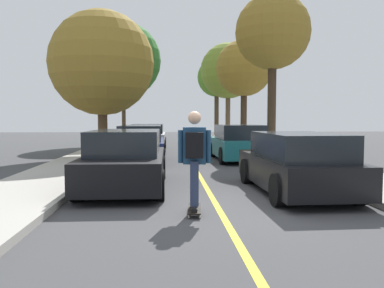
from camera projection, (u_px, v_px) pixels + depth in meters
name	position (u px, v px, depth m)	size (l,w,h in m)	color
ground	(217.00, 206.00, 7.46)	(80.00, 80.00, 0.00)	#424244
center_line	(199.00, 175.00, 11.44)	(0.12, 39.20, 0.01)	gold
parked_car_left_nearest	(126.00, 160.00, 9.32)	(1.90, 4.26, 1.40)	black
parked_car_left_near	(141.00, 144.00, 14.90)	(1.88, 4.34, 1.42)	navy
parked_car_left_far	(148.00, 138.00, 20.36)	(1.92, 4.02, 1.38)	#B7B7BC
parked_car_right_nearest	(296.00, 163.00, 8.72)	(1.90, 4.11, 1.37)	black
parked_car_right_near	(239.00, 143.00, 15.60)	(2.05, 4.24, 1.43)	#196066
street_tree_left_nearest	(102.00, 63.00, 16.36)	(4.42, 4.42, 6.09)	#4C3823
street_tree_left_near	(123.00, 60.00, 24.48)	(4.77, 4.77, 7.60)	#3D2D1E
street_tree_right_nearest	(273.00, 33.00, 16.92)	(3.28, 3.28, 6.98)	#3D2D1E
street_tree_right_near	(244.00, 69.00, 23.18)	(3.39, 3.39, 6.25)	#3D2D1E
street_tree_right_far	(228.00, 71.00, 29.16)	(4.18, 4.18, 7.22)	brown
street_tree_right_farthest	(217.00, 78.00, 35.80)	(3.58, 3.58, 7.12)	#3D2D1E
skateboard	(194.00, 209.00, 6.88)	(0.29, 0.85, 0.10)	black
skateboarder	(194.00, 154.00, 6.78)	(0.59, 0.71, 1.72)	black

